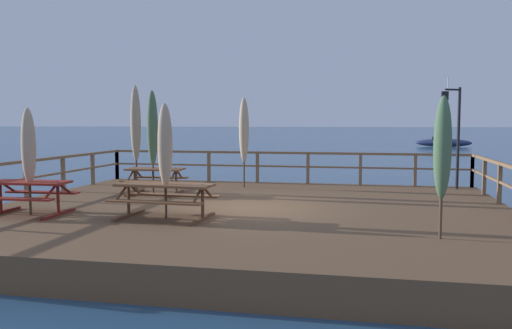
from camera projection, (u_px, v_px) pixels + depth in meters
name	position (u px, v px, depth m)	size (l,w,h in m)	color
ground_plane	(249.00, 232.00, 13.20)	(600.00, 600.00, 0.00)	navy
wooden_deck	(249.00, 220.00, 13.18)	(12.74, 11.02, 0.63)	brown
railing_waterside_far	(282.00, 162.00, 18.32)	(12.54, 0.10, 1.09)	brown
railing_side_left	(26.00, 173.00, 14.35)	(0.10, 10.82, 1.09)	brown
picnic_table_back_right	(165.00, 193.00, 11.56)	(2.19, 1.51, 0.78)	brown
picnic_table_front_right	(155.00, 176.00, 15.45)	(1.71, 1.49, 0.78)	brown
picnic_table_mid_left	(29.00, 190.00, 12.05)	(1.86, 1.48, 0.78)	maroon
patio_umbrella_short_front	(165.00, 146.00, 11.40)	(0.32, 0.32, 2.53)	#4C3828
patio_umbrella_tall_front	(152.00, 128.00, 15.36)	(0.32, 0.32, 3.04)	#4C3828
patio_umbrella_short_back	(28.00, 147.00, 11.90)	(0.32, 0.32, 2.45)	#4C3828
patio_umbrella_tall_mid_left	(442.00, 148.00, 9.45)	(0.32, 0.32, 2.59)	#4C3828
patio_umbrella_tall_mid_right	(244.00, 130.00, 17.01)	(0.32, 0.32, 2.91)	#4C3828
patio_umbrella_short_mid	(136.00, 124.00, 16.25)	(0.32, 0.32, 3.24)	#4C3828
lamp_post_hooked	(454.00, 122.00, 16.47)	(0.62, 0.42, 3.20)	black
sailboat_distant	(443.00, 142.00, 58.92)	(6.16, 2.42, 7.72)	navy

